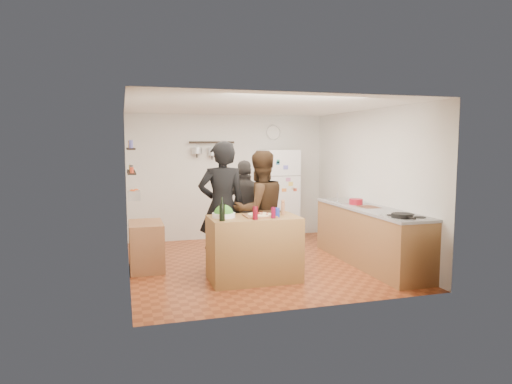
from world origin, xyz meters
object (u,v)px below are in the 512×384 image
object	(u,v)px
salad_bowl	(224,215)
pepper_mill	(283,209)
salt_canister	(277,212)
fridge	(278,195)
person_left	(222,207)
person_back	(245,211)
wine_bottle	(222,212)
person_center	(260,210)
side_table	(146,246)
counter_run	(370,237)
red_bowl	(356,202)
wall_clock	(273,133)
skillet	(402,216)
prep_island	(254,248)

from	to	relation	value
salad_bowl	pepper_mill	distance (m)	0.87
salt_canister	fridge	world-z (taller)	fridge
pepper_mill	person_left	xyz separation A→B (m)	(-0.78, 0.53, -0.01)
salt_canister	person_left	world-z (taller)	person_left
person_back	wine_bottle	bearing A→B (deg)	80.48
person_center	side_table	size ratio (longest dim) A/B	2.28
counter_run	fridge	size ratio (longest dim) A/B	1.46
salad_bowl	salt_canister	xyz separation A→B (m)	(0.72, -0.17, 0.03)
salt_canister	person_left	size ratio (longest dim) A/B	0.07
red_bowl	wall_clock	distance (m)	2.64
wine_bottle	pepper_mill	size ratio (longest dim) A/B	1.32
counter_run	wall_clock	size ratio (longest dim) A/B	8.77
person_back	counter_run	xyz separation A→B (m)	(1.84, -0.78, -0.38)
person_left	person_center	distance (m)	0.58
person_back	red_bowl	xyz separation A→B (m)	(1.79, -0.40, 0.14)
side_table	wall_clock	bearing A→B (deg)	35.65
pepper_mill	salt_canister	xyz separation A→B (m)	(-0.15, -0.17, -0.02)
person_left	wall_clock	distance (m)	3.06
wine_bottle	counter_run	size ratio (longest dim) A/B	0.09
pepper_mill	skillet	distance (m)	1.65
counter_run	pepper_mill	bearing A→B (deg)	-171.05
person_center	person_left	bearing A→B (deg)	-15.06
red_bowl	wall_clock	bearing A→B (deg)	107.26
skillet	fridge	world-z (taller)	fridge
prep_island	side_table	size ratio (longest dim) A/B	1.56
pepper_mill	skillet	xyz separation A→B (m)	(1.46, -0.76, -0.05)
counter_run	fridge	distance (m)	2.46
person_back	prep_island	bearing A→B (deg)	98.93
fridge	salt_canister	bearing A→B (deg)	-109.45
salad_bowl	person_back	distance (m)	1.19
prep_island	skillet	bearing A→B (deg)	-20.37
person_left	salt_canister	bearing A→B (deg)	132.97
red_bowl	fridge	distance (m)	2.05
person_back	person_center	bearing A→B (deg)	116.22
wine_bottle	person_center	distance (m)	1.07
wine_bottle	pepper_mill	bearing A→B (deg)	15.87
person_back	red_bowl	world-z (taller)	person_back
counter_run	red_bowl	size ratio (longest dim) A/B	11.82
person_left	red_bowl	world-z (taller)	person_left
salad_bowl	counter_run	size ratio (longest dim) A/B	0.12
wine_bottle	side_table	bearing A→B (deg)	127.44
fridge	person_center	bearing A→B (deg)	-116.15
pepper_mill	salad_bowl	bearing A→B (deg)	180.00
person_left	fridge	bearing A→B (deg)	-127.22
prep_island	red_bowl	xyz separation A→B (m)	(1.96, 0.67, 0.51)
counter_run	person_center	bearing A→B (deg)	172.30
fridge	side_table	size ratio (longest dim) A/B	2.25
salad_bowl	salt_canister	bearing A→B (deg)	-13.28
red_bowl	salt_canister	bearing A→B (deg)	-154.46
prep_island	salad_bowl	xyz separation A→B (m)	(-0.42, 0.05, 0.49)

